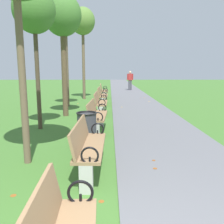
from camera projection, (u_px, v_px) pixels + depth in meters
name	position (u px, v px, depth m)	size (l,w,h in m)	color
paved_walkway	(127.00, 92.00, 19.36)	(2.58, 44.00, 0.02)	slate
park_bench_2	(88.00, 146.00, 4.20)	(0.51, 1.61, 0.90)	#93704C
park_bench_3	(97.00, 115.00, 6.95)	(0.54, 1.62, 0.90)	#93704C
park_bench_4	(100.00, 103.00, 9.61)	(0.50, 1.61, 0.90)	#93704C
park_bench_5	(102.00, 95.00, 12.22)	(0.50, 1.61, 0.90)	#93704C
park_bench_6	(103.00, 91.00, 14.87)	(0.52, 1.61, 0.90)	#93704C
tree_2	(34.00, 11.00, 6.78)	(1.21, 1.21, 4.14)	#4C3D2D
tree_3	(63.00, 18.00, 8.79)	(1.40, 1.40, 4.54)	brown
tree_4	(65.00, 24.00, 11.19)	(1.33, 1.33, 4.81)	brown
tree_5	(83.00, 23.00, 13.90)	(1.43, 1.43, 5.34)	brown
pedestrian_walking	(130.00, 79.00, 20.51)	(0.53, 0.24, 1.62)	#4C4C56
trash_bin	(87.00, 130.00, 5.55)	(0.48, 0.48, 0.84)	#38383D
scattered_leaves	(125.00, 114.00, 9.71)	(4.28, 15.34, 0.02)	#93511E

